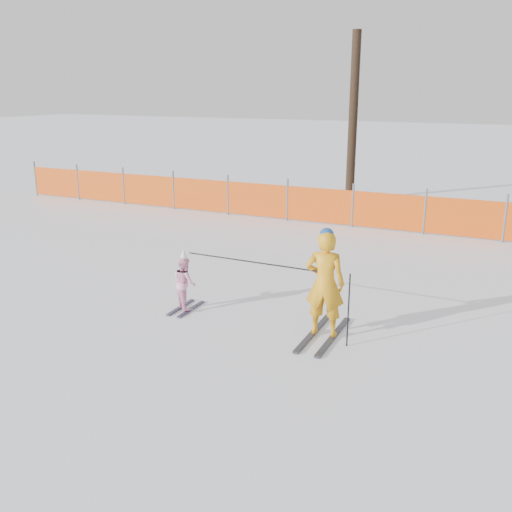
% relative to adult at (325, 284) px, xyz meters
% --- Properties ---
extents(ground, '(120.00, 120.00, 0.00)m').
position_rel_adult_xyz_m(ground, '(-1.47, 0.09, -0.89)').
color(ground, white).
rests_on(ground, ground).
extents(adult, '(0.67, 1.61, 1.79)m').
position_rel_adult_xyz_m(adult, '(0.00, 0.00, 0.00)').
color(adult, black).
rests_on(adult, ground).
extents(child, '(0.58, 0.85, 1.13)m').
position_rel_adult_xyz_m(child, '(-2.62, 0.06, -0.37)').
color(child, black).
rests_on(child, ground).
extents(ski_poles, '(2.96, 0.28, 1.18)m').
position_rel_adult_xyz_m(ski_poles, '(-0.73, -0.05, 0.02)').
color(ski_poles, black).
rests_on(ski_poles, ground).
extents(safety_fence, '(16.41, 0.06, 1.25)m').
position_rel_adult_xyz_m(safety_fence, '(-5.46, 7.49, -0.33)').
color(safety_fence, '#595960').
rests_on(safety_fence, ground).
extents(tree_trunks, '(7.46, 1.74, 6.81)m').
position_rel_adult_xyz_m(tree_trunks, '(1.51, 10.71, 2.11)').
color(tree_trunks, black).
rests_on(tree_trunks, ground).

